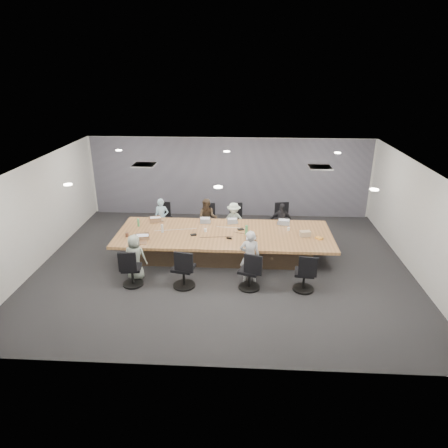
# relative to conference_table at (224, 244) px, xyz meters

# --- Properties ---
(floor) EXTENTS (10.00, 8.00, 0.00)m
(floor) POSITION_rel_conference_table_xyz_m (0.00, -0.50, -0.40)
(floor) COLOR #272729
(floor) RESTS_ON ground
(ceiling) EXTENTS (10.00, 8.00, 0.00)m
(ceiling) POSITION_rel_conference_table_xyz_m (0.00, -0.50, 2.40)
(ceiling) COLOR white
(ceiling) RESTS_ON wall_back
(wall_back) EXTENTS (10.00, 0.00, 2.80)m
(wall_back) POSITION_rel_conference_table_xyz_m (0.00, 3.50, 1.00)
(wall_back) COLOR beige
(wall_back) RESTS_ON ground
(wall_front) EXTENTS (10.00, 0.00, 2.80)m
(wall_front) POSITION_rel_conference_table_xyz_m (0.00, -4.50, 1.00)
(wall_front) COLOR beige
(wall_front) RESTS_ON ground
(wall_left) EXTENTS (0.00, 8.00, 2.80)m
(wall_left) POSITION_rel_conference_table_xyz_m (-5.00, -0.50, 1.00)
(wall_left) COLOR beige
(wall_left) RESTS_ON ground
(wall_right) EXTENTS (0.00, 8.00, 2.80)m
(wall_right) POSITION_rel_conference_table_xyz_m (5.00, -0.50, 1.00)
(wall_right) COLOR beige
(wall_right) RESTS_ON ground
(curtain) EXTENTS (9.80, 0.04, 2.80)m
(curtain) POSITION_rel_conference_table_xyz_m (0.00, 3.42, 1.00)
(curtain) COLOR slate
(curtain) RESTS_ON ground
(conference_table) EXTENTS (6.00, 2.20, 0.74)m
(conference_table) POSITION_rel_conference_table_xyz_m (0.00, 0.00, 0.00)
(conference_table) COLOR #4A3828
(conference_table) RESTS_ON ground
(chair_0) EXTENTS (0.54, 0.54, 0.74)m
(chair_0) POSITION_rel_conference_table_xyz_m (-2.05, 1.70, -0.03)
(chair_0) COLOR black
(chair_0) RESTS_ON ground
(chair_1) EXTENTS (0.50, 0.50, 0.73)m
(chair_1) POSITION_rel_conference_table_xyz_m (-0.60, 1.70, -0.04)
(chair_1) COLOR black
(chair_1) RESTS_ON ground
(chair_2) EXTENTS (0.62, 0.62, 0.76)m
(chair_2) POSITION_rel_conference_table_xyz_m (0.22, 1.70, -0.02)
(chair_2) COLOR black
(chair_2) RESTS_ON ground
(chair_3) EXTENTS (0.69, 0.69, 0.84)m
(chair_3) POSITION_rel_conference_table_xyz_m (1.70, 1.70, 0.02)
(chair_3) COLOR black
(chair_3) RESTS_ON ground
(chair_4) EXTENTS (0.59, 0.59, 0.80)m
(chair_4) POSITION_rel_conference_table_xyz_m (-2.19, -1.70, -0.00)
(chair_4) COLOR black
(chair_4) RESTS_ON ground
(chair_5) EXTENTS (0.69, 0.69, 0.86)m
(chair_5) POSITION_rel_conference_table_xyz_m (-0.90, -1.70, 0.03)
(chair_5) COLOR black
(chair_5) RESTS_ON ground
(chair_6) EXTENTS (0.71, 0.71, 0.82)m
(chair_6) POSITION_rel_conference_table_xyz_m (0.71, -1.70, 0.01)
(chair_6) COLOR black
(chair_6) RESTS_ON ground
(chair_7) EXTENTS (0.61, 0.61, 0.81)m
(chair_7) POSITION_rel_conference_table_xyz_m (2.04, -1.70, 0.00)
(chair_7) COLOR black
(chair_7) RESTS_ON ground
(person_0) EXTENTS (0.47, 0.32, 1.25)m
(person_0) POSITION_rel_conference_table_xyz_m (-2.05, 1.35, 0.22)
(person_0) COLOR #93BCD2
(person_0) RESTS_ON ground
(laptop_0) EXTENTS (0.38, 0.30, 0.02)m
(laptop_0) POSITION_rel_conference_table_xyz_m (-2.05, 0.80, 0.35)
(laptop_0) COLOR #8C6647
(laptop_0) RESTS_ON conference_table
(person_1) EXTENTS (0.64, 0.50, 1.27)m
(person_1) POSITION_rel_conference_table_xyz_m (-0.60, 1.35, 0.23)
(person_1) COLOR #433527
(person_1) RESTS_ON ground
(laptop_1) EXTENTS (0.31, 0.21, 0.02)m
(laptop_1) POSITION_rel_conference_table_xyz_m (-0.60, 0.80, 0.35)
(laptop_1) COLOR #B2B2B7
(laptop_1) RESTS_ON conference_table
(person_2) EXTENTS (0.83, 0.58, 1.17)m
(person_2) POSITION_rel_conference_table_xyz_m (0.22, 1.35, 0.18)
(person_2) COLOR silver
(person_2) RESTS_ON ground
(laptop_2) EXTENTS (0.31, 0.24, 0.02)m
(laptop_2) POSITION_rel_conference_table_xyz_m (0.22, 0.80, 0.35)
(laptop_2) COLOR #B2B2B7
(laptop_2) RESTS_ON conference_table
(person_3) EXTENTS (0.70, 0.30, 1.18)m
(person_3) POSITION_rel_conference_table_xyz_m (1.70, 1.35, 0.19)
(person_3) COLOR black
(person_3) RESTS_ON ground
(laptop_3) EXTENTS (0.36, 0.27, 0.02)m
(laptop_3) POSITION_rel_conference_table_xyz_m (1.70, 0.80, 0.35)
(laptop_3) COLOR #B2B2B7
(laptop_3) RESTS_ON conference_table
(person_4) EXTENTS (0.62, 0.43, 1.20)m
(person_4) POSITION_rel_conference_table_xyz_m (-2.19, -1.35, 0.20)
(person_4) COLOR gray
(person_4) RESTS_ON ground
(laptop_4) EXTENTS (0.40, 0.32, 0.02)m
(laptop_4) POSITION_rel_conference_table_xyz_m (-2.19, -0.80, 0.35)
(laptop_4) COLOR #8C6647
(laptop_4) RESTS_ON conference_table
(person_6) EXTENTS (0.51, 0.34, 1.40)m
(person_6) POSITION_rel_conference_table_xyz_m (0.71, -1.35, 0.30)
(person_6) COLOR #B3B3B8
(person_6) RESTS_ON ground
(laptop_6) EXTENTS (0.33, 0.26, 0.02)m
(laptop_6) POSITION_rel_conference_table_xyz_m (0.71, -0.80, 0.35)
(laptop_6) COLOR #8C6647
(laptop_6) RESTS_ON conference_table
(bottle_green_left) EXTENTS (0.08, 0.08, 0.23)m
(bottle_green_left) POSITION_rel_conference_table_xyz_m (-2.53, 0.35, 0.46)
(bottle_green_left) COLOR #4F9C5E
(bottle_green_left) RESTS_ON conference_table
(bottle_green_right) EXTENTS (0.10, 0.10, 0.28)m
(bottle_green_right) POSITION_rel_conference_table_xyz_m (0.62, -0.10, 0.48)
(bottle_green_right) COLOR #4F9C5E
(bottle_green_right) RESTS_ON conference_table
(bottle_clear) EXTENTS (0.07, 0.07, 0.23)m
(bottle_clear) POSITION_rel_conference_table_xyz_m (-1.74, -0.05, 0.45)
(bottle_clear) COLOR silver
(bottle_clear) RESTS_ON conference_table
(cup_white_far) EXTENTS (0.09, 0.09, 0.09)m
(cup_white_far) POSITION_rel_conference_table_xyz_m (-0.53, 0.05, 0.38)
(cup_white_far) COLOR white
(cup_white_far) RESTS_ON conference_table
(cup_white_near) EXTENTS (0.10, 0.10, 0.10)m
(cup_white_near) POSITION_rel_conference_table_xyz_m (1.82, 0.28, 0.39)
(cup_white_near) COLOR white
(cup_white_near) RESTS_ON conference_table
(mug_brown) EXTENTS (0.10, 0.10, 0.12)m
(mug_brown) POSITION_rel_conference_table_xyz_m (-2.65, -0.41, 0.40)
(mug_brown) COLOR brown
(mug_brown) RESTS_ON conference_table
(mic_left) EXTENTS (0.19, 0.16, 0.03)m
(mic_left) POSITION_rel_conference_table_xyz_m (-0.84, -0.21, 0.35)
(mic_left) COLOR black
(mic_left) RESTS_ON conference_table
(mic_right) EXTENTS (0.19, 0.16, 0.03)m
(mic_right) POSITION_rel_conference_table_xyz_m (0.46, 0.25, 0.36)
(mic_right) COLOR black
(mic_right) RESTS_ON conference_table
(stapler) EXTENTS (0.15, 0.08, 0.05)m
(stapler) POSITION_rel_conference_table_xyz_m (0.16, -0.41, 0.37)
(stapler) COLOR black
(stapler) RESTS_ON conference_table
(canvas_bag) EXTENTS (0.31, 0.22, 0.15)m
(canvas_bag) POSITION_rel_conference_table_xyz_m (2.23, -0.11, 0.42)
(canvas_bag) COLOR tan
(canvas_bag) RESTS_ON conference_table
(snack_packet) EXTENTS (0.23, 0.22, 0.04)m
(snack_packet) POSITION_rel_conference_table_xyz_m (2.59, -0.26, 0.36)
(snack_packet) COLOR orange
(snack_packet) RESTS_ON conference_table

